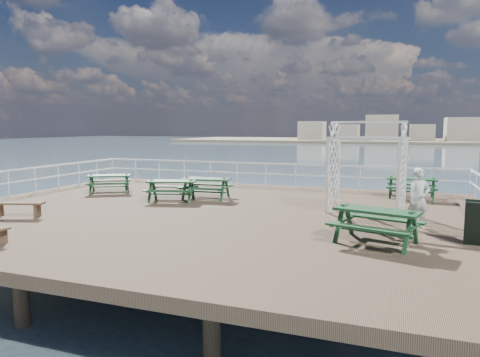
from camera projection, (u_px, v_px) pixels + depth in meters
name	position (u px, v px, depth m)	size (l,w,h in m)	color
ground	(209.00, 215.00, 14.45)	(18.00, 14.00, 0.30)	brown
sea_backdrop	(417.00, 138.00, 135.55)	(300.00, 300.00, 9.20)	#3D5767
railing	(233.00, 177.00, 16.75)	(17.77, 13.76, 1.10)	white
picnic_table_a	(109.00, 180.00, 18.48)	(2.24, 2.11, 0.86)	#163D1E
picnic_table_b	(206.00, 184.00, 16.89)	(1.98, 1.64, 0.91)	#163D1E
picnic_table_c	(412.00, 184.00, 16.93)	(1.91, 1.56, 0.91)	#163D1E
picnic_table_d	(172.00, 186.00, 16.35)	(2.15, 1.90, 0.89)	#163D1E
picnic_table_e	(376.00, 219.00, 10.30)	(2.32, 2.06, 0.95)	#163D1E
flat_bench_far	(18.00, 206.00, 13.42)	(1.65, 0.87, 0.46)	brown
trellis_arbor	(366.00, 173.00, 13.93)	(2.59, 1.67, 3.00)	white
sandwich_board	(480.00, 224.00, 10.07)	(0.72, 0.57, 1.09)	black
person	(419.00, 199.00, 11.77)	(0.62, 0.41, 1.69)	white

